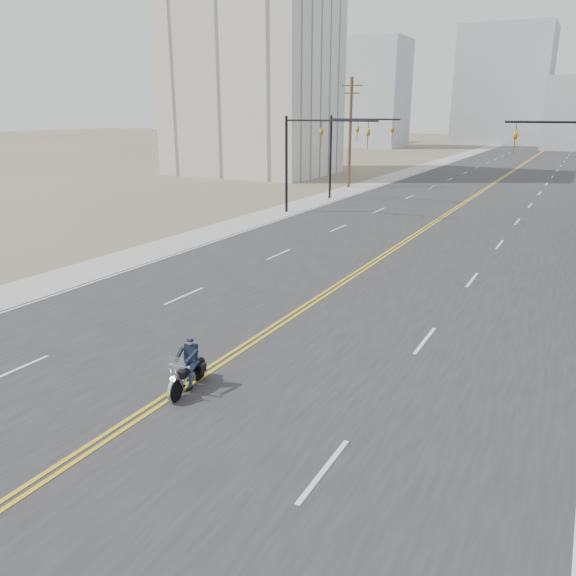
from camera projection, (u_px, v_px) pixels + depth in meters
The scene contains 10 objects.
road at pixel (509, 173), 69.61m from camera, with size 20.00×200.00×0.01m, color #303033.
sidewalk_left at pixel (418, 169), 74.79m from camera, with size 3.00×200.00×0.01m, color #A5A5A0.
traffic_mast_left at pixel (311, 146), 40.21m from camera, with size 7.10×0.26×7.00m.
traffic_mast_far at pixel (349, 142), 47.11m from camera, with size 6.10×0.26×7.00m.
utility_pole_left at pixel (350, 131), 55.10m from camera, with size 2.20×0.30×10.50m.
apartment_block at pixel (252, 42), 65.12m from camera, with size 18.00×14.00×30.00m, color silver.
haze_bldg_a at pixel (372, 94), 119.93m from camera, with size 14.00×12.00×22.00m, color #B7BCC6.
haze_bldg_d at pixel (503, 86), 129.99m from camera, with size 20.00×15.00×26.00m, color #ADB2B7.
haze_bldg_f at pixel (335, 109), 140.20m from camera, with size 12.00×12.00×16.00m, color #ADB2B7.
motorcyclist at pixel (187, 366), 15.11m from camera, with size 0.78×1.83×1.43m, color black, non-canonical shape.
Camera 1 is at (9.12, -5.30, 7.25)m, focal length 35.00 mm.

